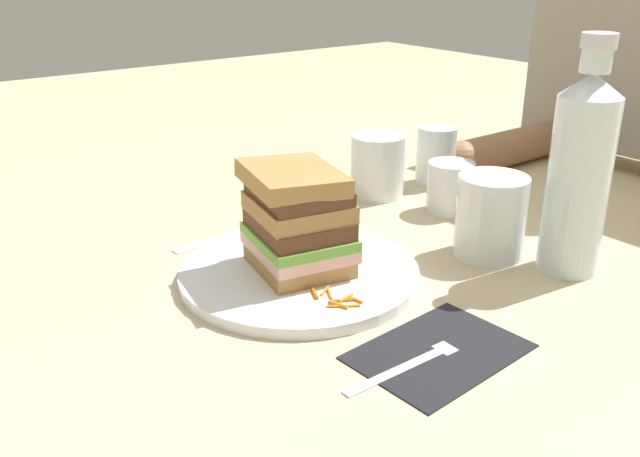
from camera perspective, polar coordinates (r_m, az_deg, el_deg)
ground_plane at (r=0.76m, az=-1.35°, el=-4.38°), size 3.00×3.00×0.00m
main_plate at (r=0.77m, az=-1.79°, el=-3.73°), size 0.27×0.27×0.01m
sandwich at (r=0.74m, az=-1.91°, el=0.67°), size 0.13×0.12×0.12m
carrot_shred_0 at (r=0.83m, az=-4.53°, el=-1.17°), size 0.02×0.01×0.00m
carrot_shred_1 at (r=0.82m, az=-3.47°, el=-1.38°), size 0.02×0.01×0.00m
carrot_shred_2 at (r=0.84m, az=-4.46°, el=-0.67°), size 0.02×0.02×0.00m
carrot_shred_3 at (r=0.84m, az=-2.78°, el=-0.78°), size 0.03×0.01×0.00m
carrot_shred_4 at (r=0.82m, az=-3.79°, el=-1.42°), size 0.02×0.01×0.00m
carrot_shred_5 at (r=0.84m, az=-4.67°, el=-0.80°), size 0.03×0.01×0.00m
carrot_shred_6 at (r=0.71m, az=0.40°, el=-5.22°), size 0.01×0.02×0.00m
carrot_shred_7 at (r=0.68m, az=1.96°, el=-6.47°), size 0.02×0.03×0.00m
carrot_shred_8 at (r=0.70m, az=2.16°, el=-5.78°), size 0.01×0.02×0.00m
carrot_shred_9 at (r=0.69m, az=2.89°, el=-5.95°), size 0.02×0.01×0.00m
carrot_shred_10 at (r=0.69m, az=2.06°, el=-5.97°), size 0.01×0.02×0.00m
carrot_shred_11 at (r=0.68m, az=1.53°, el=-6.36°), size 0.02×0.01×0.00m
carrot_shred_12 at (r=0.70m, az=-0.46°, el=-5.41°), size 0.02×0.01×0.00m
carrot_shred_13 at (r=0.71m, az=0.78°, el=-5.41°), size 0.02×0.01×0.00m
napkin_dark at (r=0.64m, az=9.91°, el=-10.04°), size 0.12×0.16×0.00m
fork at (r=0.63m, az=8.49°, el=-10.49°), size 0.02×0.17×0.00m
knife at (r=0.89m, az=-6.94°, el=-0.28°), size 0.03×0.20×0.00m
juice_glass at (r=0.83m, az=14.00°, el=0.61°), size 0.08×0.08×0.10m
water_bottle at (r=0.80m, az=20.85°, el=4.48°), size 0.07×0.07×0.26m
empty_tumbler_0 at (r=1.02m, az=4.82°, el=5.25°), size 0.08×0.08×0.09m
empty_tumbler_1 at (r=1.08m, az=9.65°, el=6.02°), size 0.06×0.06×0.09m
empty_tumbler_2 at (r=0.97m, az=10.81°, el=3.41°), size 0.06×0.06×0.07m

